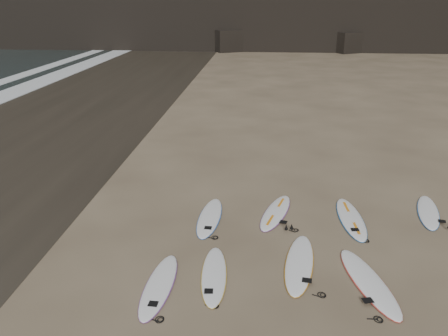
{
  "coord_description": "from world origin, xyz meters",
  "views": [
    {
      "loc": [
        -1.64,
        -9.03,
        6.14
      ],
      "look_at": [
        -2.64,
        2.71,
        1.5
      ],
      "focal_mm": 35.0,
      "sensor_mm": 36.0,
      "label": 1
    }
  ],
  "objects_px": {
    "surfboard_2": "(299,263)",
    "surfboard_6": "(276,212)",
    "surfboard_0": "(159,285)",
    "surfboard_5": "(210,217)",
    "surfboard_1": "(214,275)",
    "surfboard_3": "(369,281)",
    "surfboard_8": "(428,212)",
    "surfboard_7": "(351,218)"
  },
  "relations": [
    {
      "from": "surfboard_3",
      "to": "surfboard_6",
      "type": "relative_size",
      "value": 1.08
    },
    {
      "from": "surfboard_7",
      "to": "surfboard_8",
      "type": "relative_size",
      "value": 1.11
    },
    {
      "from": "surfboard_1",
      "to": "surfboard_5",
      "type": "relative_size",
      "value": 0.94
    },
    {
      "from": "surfboard_0",
      "to": "surfboard_1",
      "type": "height_order",
      "value": "surfboard_0"
    },
    {
      "from": "surfboard_0",
      "to": "surfboard_7",
      "type": "bearing_deg",
      "value": 38.65
    },
    {
      "from": "surfboard_2",
      "to": "surfboard_7",
      "type": "relative_size",
      "value": 1.0
    },
    {
      "from": "surfboard_1",
      "to": "surfboard_5",
      "type": "distance_m",
      "value": 2.88
    },
    {
      "from": "surfboard_0",
      "to": "surfboard_3",
      "type": "xyz_separation_m",
      "value": [
        4.77,
        0.54,
        0.0
      ]
    },
    {
      "from": "surfboard_1",
      "to": "surfboard_8",
      "type": "distance_m",
      "value": 7.21
    },
    {
      "from": "surfboard_1",
      "to": "surfboard_6",
      "type": "relative_size",
      "value": 0.95
    },
    {
      "from": "surfboard_6",
      "to": "surfboard_7",
      "type": "distance_m",
      "value": 2.22
    },
    {
      "from": "surfboard_0",
      "to": "surfboard_3",
      "type": "bearing_deg",
      "value": 8.75
    },
    {
      "from": "surfboard_3",
      "to": "surfboard_8",
      "type": "xyz_separation_m",
      "value": [
        2.59,
        3.73,
        -0.01
      ]
    },
    {
      "from": "surfboard_0",
      "to": "surfboard_6",
      "type": "height_order",
      "value": "surfboard_6"
    },
    {
      "from": "surfboard_2",
      "to": "surfboard_6",
      "type": "height_order",
      "value": "surfboard_2"
    },
    {
      "from": "surfboard_0",
      "to": "surfboard_2",
      "type": "distance_m",
      "value": 3.44
    },
    {
      "from": "surfboard_2",
      "to": "surfboard_6",
      "type": "relative_size",
      "value": 1.07
    },
    {
      "from": "surfboard_3",
      "to": "surfboard_6",
      "type": "bearing_deg",
      "value": 107.74
    },
    {
      "from": "surfboard_3",
      "to": "surfboard_7",
      "type": "xyz_separation_m",
      "value": [
        0.16,
        3.09,
        -0.0
      ]
    },
    {
      "from": "surfboard_2",
      "to": "surfboard_3",
      "type": "distance_m",
      "value": 1.65
    },
    {
      "from": "surfboard_0",
      "to": "surfboard_6",
      "type": "relative_size",
      "value": 0.98
    },
    {
      "from": "surfboard_0",
      "to": "surfboard_6",
      "type": "distance_m",
      "value": 4.71
    },
    {
      "from": "surfboard_8",
      "to": "surfboard_3",
      "type": "bearing_deg",
      "value": -110.77
    },
    {
      "from": "surfboard_2",
      "to": "surfboard_3",
      "type": "relative_size",
      "value": 0.99
    },
    {
      "from": "surfboard_2",
      "to": "surfboard_6",
      "type": "xyz_separation_m",
      "value": [
        -0.51,
        2.69,
        -0.0
      ]
    },
    {
      "from": "surfboard_0",
      "to": "surfboard_1",
      "type": "distance_m",
      "value": 1.3
    },
    {
      "from": "surfboard_2",
      "to": "surfboard_6",
      "type": "distance_m",
      "value": 2.74
    },
    {
      "from": "surfboard_7",
      "to": "surfboard_8",
      "type": "xyz_separation_m",
      "value": [
        2.42,
        0.64,
        -0.0
      ]
    },
    {
      "from": "surfboard_0",
      "to": "surfboard_7",
      "type": "relative_size",
      "value": 0.92
    },
    {
      "from": "surfboard_1",
      "to": "surfboard_5",
      "type": "xyz_separation_m",
      "value": [
        -0.43,
        2.85,
        0.0
      ]
    },
    {
      "from": "surfboard_7",
      "to": "surfboard_8",
      "type": "height_order",
      "value": "surfboard_7"
    },
    {
      "from": "surfboard_7",
      "to": "surfboard_0",
      "type": "bearing_deg",
      "value": -146.03
    },
    {
      "from": "surfboard_2",
      "to": "surfboard_6",
      "type": "bearing_deg",
      "value": 109.48
    },
    {
      "from": "surfboard_8",
      "to": "surfboard_1",
      "type": "bearing_deg",
      "value": -134.6
    },
    {
      "from": "surfboard_0",
      "to": "surfboard_5",
      "type": "relative_size",
      "value": 0.97
    },
    {
      "from": "surfboard_3",
      "to": "surfboard_7",
      "type": "relative_size",
      "value": 1.01
    },
    {
      "from": "surfboard_0",
      "to": "surfboard_7",
      "type": "height_order",
      "value": "surfboard_7"
    },
    {
      "from": "surfboard_5",
      "to": "surfboard_1",
      "type": "bearing_deg",
      "value": -78.38
    },
    {
      "from": "surfboard_3",
      "to": "surfboard_0",
      "type": "bearing_deg",
      "value": 172.46
    },
    {
      "from": "surfboard_1",
      "to": "surfboard_8",
      "type": "height_order",
      "value": "same"
    },
    {
      "from": "surfboard_1",
      "to": "surfboard_8",
      "type": "xyz_separation_m",
      "value": [
        6.16,
        3.76,
        0.0
      ]
    },
    {
      "from": "surfboard_1",
      "to": "surfboard_2",
      "type": "distance_m",
      "value": 2.14
    }
  ]
}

